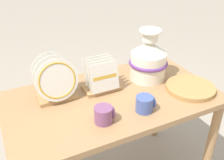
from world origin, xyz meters
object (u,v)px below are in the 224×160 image
(dish_rack_square_plates, at_px, (101,79))
(wicker_charger_stack, at_px, (190,88))
(ceramic_vase, at_px, (148,59))
(mug_plum_glaze, at_px, (104,114))
(dish_rack_round_plates, at_px, (56,83))
(mug_cobalt_glaze, at_px, (145,104))

(dish_rack_square_plates, bearing_deg, wicker_charger_stack, -26.95)
(ceramic_vase, relative_size, mug_plum_glaze, 3.27)
(dish_rack_round_plates, distance_m, mug_plum_glaze, 0.35)
(mug_cobalt_glaze, bearing_deg, mug_plum_glaze, 177.52)
(ceramic_vase, distance_m, dish_rack_square_plates, 0.34)
(ceramic_vase, xyz_separation_m, dish_rack_round_plates, (-0.60, 0.02, -0.03))
(wicker_charger_stack, relative_size, mug_cobalt_glaze, 2.89)
(dish_rack_square_plates, bearing_deg, mug_cobalt_glaze, -68.48)
(dish_rack_square_plates, distance_m, wicker_charger_stack, 0.55)
(dish_rack_round_plates, relative_size, wicker_charger_stack, 0.88)
(mug_cobalt_glaze, bearing_deg, dish_rack_square_plates, 111.52)
(ceramic_vase, distance_m, mug_cobalt_glaze, 0.38)
(dish_rack_square_plates, bearing_deg, mug_plum_glaze, -111.48)
(dish_rack_square_plates, height_order, mug_cobalt_glaze, dish_rack_square_plates)
(dish_rack_round_plates, bearing_deg, wicker_charger_stack, -19.14)
(wicker_charger_stack, height_order, mug_plum_glaze, mug_plum_glaze)
(ceramic_vase, distance_m, wicker_charger_stack, 0.31)
(mug_plum_glaze, height_order, mug_cobalt_glaze, same)
(wicker_charger_stack, relative_size, mug_plum_glaze, 2.89)
(ceramic_vase, relative_size, wicker_charger_stack, 1.13)
(dish_rack_square_plates, height_order, mug_plum_glaze, dish_rack_square_plates)
(ceramic_vase, xyz_separation_m, mug_cobalt_glaze, (-0.21, -0.30, -0.10))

